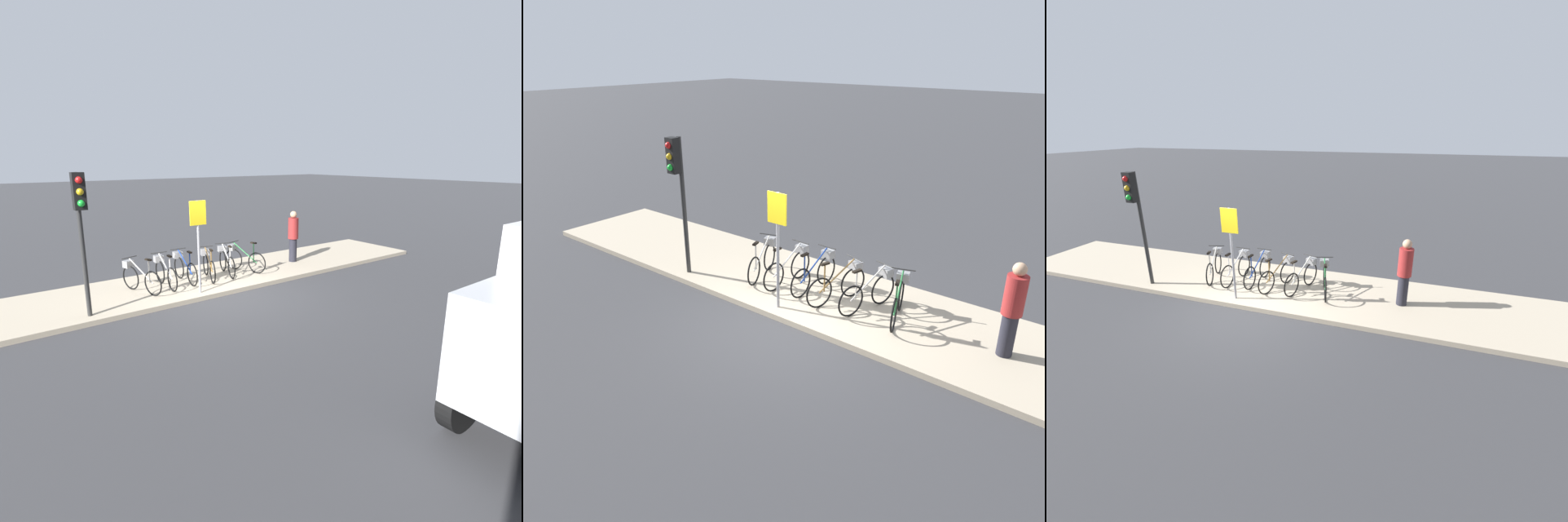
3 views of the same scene
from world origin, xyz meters
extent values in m
plane|color=#38383A|center=(0.00, 0.00, 0.00)|extent=(120.00, 120.00, 0.00)
cube|color=#B7A88E|center=(0.00, 1.42, 0.06)|extent=(16.21, 2.84, 0.12)
torus|color=black|center=(-1.52, 0.78, 0.44)|extent=(0.23, 0.63, 0.65)
torus|color=black|center=(-1.78, 1.62, 0.44)|extent=(0.23, 0.63, 0.65)
cylinder|color=beige|center=(-1.65, 1.20, 0.70)|extent=(0.30, 0.87, 0.55)
cylinder|color=beige|center=(-1.55, 0.89, 0.73)|extent=(0.04, 0.04, 0.58)
cube|color=black|center=(-1.55, 0.89, 1.04)|extent=(0.13, 0.21, 0.04)
cylinder|color=#262626|center=(-1.78, 1.62, 0.99)|extent=(0.45, 0.16, 0.02)
cube|color=gray|center=(-1.80, 1.67, 0.81)|extent=(0.29, 0.26, 0.18)
torus|color=black|center=(-0.98, 0.81, 0.44)|extent=(0.07, 0.65, 0.65)
torus|color=black|center=(-0.94, 1.69, 0.44)|extent=(0.07, 0.65, 0.65)
cylinder|color=silver|center=(-0.96, 1.25, 0.70)|extent=(0.07, 0.90, 0.55)
cylinder|color=silver|center=(-0.97, 0.93, 0.73)|extent=(0.03, 0.03, 0.58)
cube|color=black|center=(-0.97, 0.93, 1.04)|extent=(0.08, 0.20, 0.04)
cylinder|color=#262626|center=(-0.94, 1.69, 0.99)|extent=(0.46, 0.04, 0.02)
cube|color=gray|center=(-0.94, 1.74, 0.81)|extent=(0.25, 0.21, 0.18)
torus|color=black|center=(-0.35, 0.91, 0.44)|extent=(0.06, 0.65, 0.65)
torus|color=black|center=(-0.31, 1.80, 0.44)|extent=(0.06, 0.65, 0.65)
cylinder|color=navy|center=(-0.33, 1.36, 0.70)|extent=(0.07, 0.90, 0.55)
cylinder|color=navy|center=(-0.34, 1.04, 0.73)|extent=(0.03, 0.03, 0.58)
cube|color=black|center=(-0.34, 1.04, 1.04)|extent=(0.08, 0.20, 0.04)
cylinder|color=#262626|center=(-0.31, 1.80, 0.99)|extent=(0.46, 0.04, 0.02)
cube|color=gray|center=(-0.31, 1.85, 0.81)|extent=(0.25, 0.21, 0.18)
torus|color=black|center=(0.21, 0.79, 0.44)|extent=(0.22, 0.63, 0.65)
torus|color=black|center=(0.47, 1.64, 0.44)|extent=(0.22, 0.63, 0.65)
cylinder|color=olive|center=(0.34, 1.21, 0.70)|extent=(0.29, 0.87, 0.55)
cylinder|color=olive|center=(0.25, 0.91, 0.73)|extent=(0.04, 0.04, 0.58)
cube|color=black|center=(0.25, 0.91, 1.04)|extent=(0.13, 0.21, 0.04)
cylinder|color=#262626|center=(0.47, 1.64, 0.99)|extent=(0.45, 0.16, 0.02)
cube|color=gray|center=(0.48, 1.68, 0.81)|extent=(0.29, 0.26, 0.18)
torus|color=black|center=(0.89, 0.88, 0.44)|extent=(0.20, 0.63, 0.65)
torus|color=black|center=(1.12, 1.73, 0.44)|extent=(0.20, 0.63, 0.65)
cylinder|color=beige|center=(1.00, 1.30, 0.70)|extent=(0.26, 0.88, 0.55)
cylinder|color=beige|center=(0.92, 0.99, 0.73)|extent=(0.04, 0.04, 0.58)
cube|color=black|center=(0.92, 0.99, 1.04)|extent=(0.12, 0.21, 0.04)
cylinder|color=#262626|center=(1.12, 1.73, 0.99)|extent=(0.45, 0.14, 0.02)
cube|color=gray|center=(1.13, 1.78, 0.81)|extent=(0.28, 0.26, 0.18)
torus|color=black|center=(1.79, 0.89, 0.44)|extent=(0.24, 0.63, 0.65)
torus|color=black|center=(1.52, 1.73, 0.44)|extent=(0.24, 0.63, 0.65)
cylinder|color=#267238|center=(1.66, 1.31, 0.70)|extent=(0.31, 0.87, 0.55)
cylinder|color=#267238|center=(1.76, 1.00, 0.73)|extent=(0.04, 0.04, 0.58)
cube|color=black|center=(1.76, 1.00, 1.04)|extent=(0.13, 0.21, 0.04)
cylinder|color=#262626|center=(1.52, 1.73, 0.99)|extent=(0.44, 0.17, 0.02)
cube|color=gray|center=(1.50, 1.77, 0.81)|extent=(0.29, 0.26, 0.18)
cylinder|color=black|center=(-0.23, -6.43, 0.45)|extent=(0.90, 0.22, 0.90)
cylinder|color=#23232D|center=(3.64, 1.36, 0.51)|extent=(0.26, 0.26, 0.78)
cylinder|color=maroon|center=(3.64, 1.36, 1.24)|extent=(0.34, 0.34, 0.69)
sphere|color=tan|center=(3.64, 1.36, 1.70)|extent=(0.22, 0.22, 0.22)
cylinder|color=#2D2D2D|center=(-3.17, 0.35, 1.67)|extent=(0.10, 0.10, 3.10)
cube|color=black|center=(-3.17, 0.17, 2.85)|extent=(0.24, 0.20, 0.75)
sphere|color=red|center=(-3.17, 0.07, 3.07)|extent=(0.14, 0.14, 0.14)
sphere|color=gold|center=(-3.17, 0.07, 2.84)|extent=(0.14, 0.14, 0.14)
sphere|color=green|center=(-3.17, 0.07, 2.61)|extent=(0.14, 0.14, 0.14)
cylinder|color=#99999E|center=(-0.45, 0.30, 1.30)|extent=(0.06, 0.06, 2.37)
cube|color=yellow|center=(-0.45, 0.28, 2.19)|extent=(0.44, 0.03, 0.60)
camera|label=1|loc=(-5.17, -8.64, 3.49)|focal=28.00mm
camera|label=2|loc=(5.30, -6.71, 4.94)|focal=35.00mm
camera|label=3|loc=(3.95, -6.75, 4.25)|focal=24.00mm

